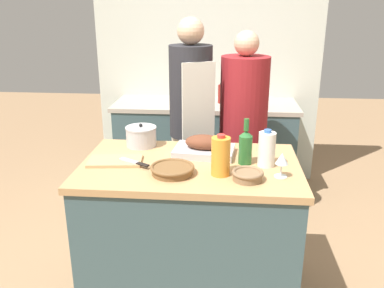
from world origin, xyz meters
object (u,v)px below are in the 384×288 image
at_px(mixing_bowl, 248,175).
at_px(condiment_bottle_tall, 221,94).
at_px(cutting_board, 115,161).
at_px(roasting_pan, 204,147).
at_px(person_cook_aproned, 191,119).
at_px(person_cook_guest, 243,126).
at_px(stock_pot, 141,136).
at_px(condiment_bottle_short, 260,100).
at_px(juice_jug, 221,156).
at_px(knife_chef, 135,162).
at_px(wine_glass_left, 282,160).
at_px(milk_jug, 267,149).
at_px(wine_bottle_green, 245,146).
at_px(wicker_basket, 172,169).

height_order(mixing_bowl, condiment_bottle_tall, condiment_bottle_tall).
bearing_deg(cutting_board, roasting_pan, 18.85).
height_order(person_cook_aproned, person_cook_guest, person_cook_aproned).
xyz_separation_m(roasting_pan, person_cook_guest, (0.27, 0.73, -0.07)).
relative_size(stock_pot, condiment_bottle_short, 1.20).
bearing_deg(juice_jug, condiment_bottle_short, 78.63).
xyz_separation_m(knife_chef, person_cook_aproned, (0.25, 0.87, 0.03)).
relative_size(stock_pot, person_cook_aproned, 0.12).
xyz_separation_m(juice_jug, wine_glass_left, (0.33, -0.00, -0.01)).
distance_m(stock_pot, juice_jug, 0.69).
height_order(juice_jug, person_cook_guest, person_cook_guest).
xyz_separation_m(milk_jug, condiment_bottle_tall, (-0.29, 1.63, -0.03)).
distance_m(wine_bottle_green, knife_chef, 0.65).
bearing_deg(person_cook_guest, condiment_bottle_tall, 113.22).
distance_m(wine_glass_left, person_cook_aproned, 1.12).
bearing_deg(wine_glass_left, condiment_bottle_tall, 101.34).
distance_m(juice_jug, milk_jug, 0.30).
bearing_deg(roasting_pan, knife_chef, -150.60).
height_order(mixing_bowl, knife_chef, mixing_bowl).
xyz_separation_m(wicker_basket, wine_glass_left, (0.59, 0.01, 0.07)).
xyz_separation_m(wicker_basket, milk_jug, (0.52, 0.17, 0.08)).
bearing_deg(person_cook_aproned, milk_jug, -83.48).
relative_size(wicker_basket, wine_bottle_green, 0.90).
bearing_deg(condiment_bottle_short, wicker_basket, -109.86).
height_order(wine_glass_left, person_cook_guest, person_cook_guest).
xyz_separation_m(condiment_bottle_tall, person_cook_aproned, (-0.22, -0.83, -0.02)).
bearing_deg(mixing_bowl, condiment_bottle_tall, 95.44).
distance_m(juice_jug, knife_chef, 0.51).
bearing_deg(person_cook_aproned, person_cook_guest, -15.05).
bearing_deg(juice_jug, milk_jug, 30.64).
distance_m(stock_pot, wine_glass_left, 0.96).
bearing_deg(condiment_bottle_tall, roasting_pan, -92.99).
bearing_deg(condiment_bottle_short, person_cook_aproned, -130.83).
bearing_deg(condiment_bottle_tall, stock_pot, -110.36).
xyz_separation_m(stock_pot, juice_jug, (0.53, -0.44, 0.04)).
relative_size(juice_jug, knife_chef, 1.16).
distance_m(milk_jug, person_cook_aproned, 0.95).
height_order(wicker_basket, condiment_bottle_short, condiment_bottle_short).
bearing_deg(wine_glass_left, wine_bottle_green, 136.64).
height_order(wine_bottle_green, person_cook_guest, person_cook_guest).
xyz_separation_m(mixing_bowl, wine_glass_left, (0.18, 0.06, 0.07)).
relative_size(wicker_basket, condiment_bottle_short, 1.45).
relative_size(condiment_bottle_tall, person_cook_aproned, 0.11).
xyz_separation_m(juice_jug, person_cook_aproned, (-0.25, 0.96, -0.06)).
distance_m(roasting_pan, milk_jug, 0.40).
height_order(knife_chef, person_cook_guest, person_cook_guest).
height_order(milk_jug, wine_bottle_green, wine_bottle_green).
height_order(cutting_board, condiment_bottle_tall, condiment_bottle_tall).
distance_m(wine_bottle_green, person_cook_guest, 0.87).
bearing_deg(cutting_board, juice_jug, -11.53).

